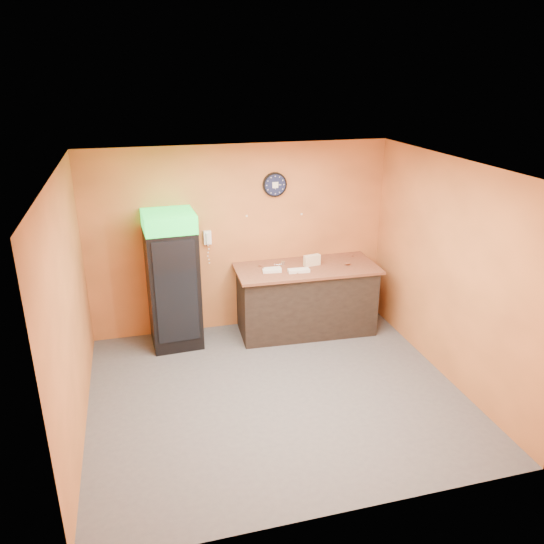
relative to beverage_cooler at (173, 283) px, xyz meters
name	(u,v)px	position (x,y,z in m)	size (l,w,h in m)	color
floor	(276,393)	(1.06, -1.61, -0.96)	(4.50, 4.50, 0.00)	#47474C
back_wall	(241,239)	(1.06, 0.39, 0.44)	(4.50, 0.02, 2.80)	orange
left_wall	(70,311)	(-1.19, -1.61, 0.44)	(0.02, 4.00, 2.80)	orange
right_wall	(449,271)	(3.31, -1.61, 0.44)	(0.02, 4.00, 2.80)	orange
ceiling	(276,167)	(1.06, -1.61, 1.84)	(4.50, 4.00, 0.02)	white
beverage_cooler	(173,283)	(0.00, 0.00, 0.00)	(0.72, 0.73, 1.97)	black
prep_counter	(305,300)	(1.96, -0.05, -0.46)	(2.00, 0.89, 1.00)	black
wall_clock	(275,185)	(1.58, 0.37, 1.23)	(0.36, 0.06, 0.36)	black
wall_phone	(208,238)	(0.56, 0.34, 0.51)	(0.11, 0.10, 0.20)	white
butcher_paper	(306,268)	(1.96, -0.05, 0.06)	(2.10, 0.99, 0.04)	brown
sub_roll_stack	(312,260)	(2.05, -0.03, 0.16)	(0.26, 0.13, 0.16)	beige
wrapped_sandwich_left	(272,271)	(1.40, -0.14, 0.09)	(0.27, 0.11, 0.04)	silver
wrapped_sandwich_mid	(299,271)	(1.78, -0.24, 0.10)	(0.31, 0.12, 0.04)	silver
wrapped_sandwich_right	(273,269)	(1.43, -0.07, 0.09)	(0.25, 0.10, 0.04)	silver
kitchen_tool	(283,263)	(1.64, 0.11, 0.10)	(0.05, 0.05, 0.05)	silver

